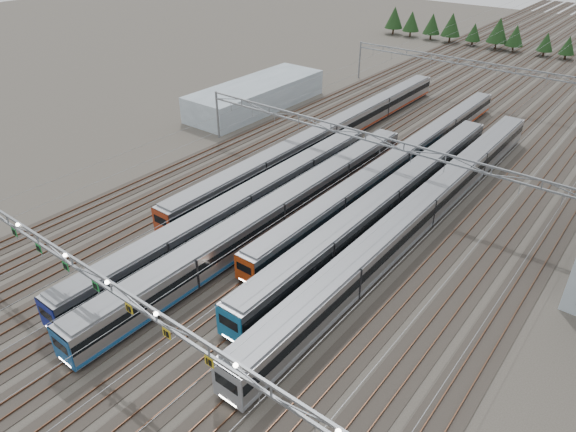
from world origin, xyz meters
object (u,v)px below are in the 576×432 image
Objects in this scene: train_f at (422,210)px; gantry_near at (110,289)px; west_shed at (257,95)px; train_b at (243,205)px; gantry_mid at (365,143)px; train_e at (387,201)px; gantry_far at (485,70)px; train_d at (400,161)px; train_c at (275,214)px; train_a at (329,134)px.

train_f is 37.12m from gantry_near.
west_shed is at bearing 155.01° from train_f.
gantry_mid is (6.75, 17.24, 4.22)m from train_b.
train_e is at bearing 41.08° from train_b.
train_b is 62.75m from gantry_far.
gantry_near is (-2.30, -46.75, 5.10)m from train_d.
train_b is 18.99m from gantry_mid.
gantry_far is at bearing 97.62° from train_e.
gantry_near is (-6.80, -34.64, 4.85)m from train_e.
train_f is 2.25× the size of west_shed.
train_c is 1.86× the size of west_shed.
gantry_near is at bearing -92.81° from train_d.
train_b is 42.06m from west_shed.
train_d is 14.77m from train_f.
train_d is 12.92m from train_e.
gantry_far is at bearing 87.90° from train_c.
gantry_near reaches higher than train_d.
train_f is at bearing -24.29° from gantry_mid.
train_f is 1.20× the size of gantry_far.
west_shed reaches higher than train_d.
train_d is 1.19× the size of gantry_mid.
train_f is at bearing 72.13° from gantry_near.
train_c is (9.00, -24.66, 0.06)m from train_a.
train_b is at bearing -145.94° from train_f.
gantry_mid is at bearing 68.62° from train_b.
gantry_mid is (-11.25, 5.08, 4.07)m from train_f.
west_shed is (-35.31, 8.94, 0.39)m from train_d.
train_e is (4.50, -12.11, 0.25)m from train_d.
gantry_near is 1.00× the size of gantry_mid.
train_b reaches higher than train_a.
gantry_far is at bearing 90.00° from gantry_mid.
train_e is at bearing -37.14° from train_a.
gantry_far is (0.05, 85.12, -0.70)m from gantry_near.
train_b is at bearing -51.28° from west_shed.
train_c is 0.83× the size of train_f.
gantry_near is at bearing -59.34° from west_shed.
train_c reaches higher than train_d.
gantry_far is at bearing 102.66° from train_f.
train_e is (9.00, 11.02, 0.01)m from train_c.
gantry_near reaches higher than train_f.
train_e reaches higher than train_a.
gantry_mid and gantry_far have the same top height.
gantry_mid is at bearing -35.94° from train_a.
train_d is at bearing -6.44° from train_a.
train_e is 51.09m from gantry_far.
gantry_far is (-6.75, 50.47, 4.15)m from train_e.
gantry_near is (-11.30, -35.04, 4.77)m from train_f.
train_f is (4.50, 0.40, 0.08)m from train_e.
train_a is 23.04m from west_shed.
train_b is 25.52m from train_d.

